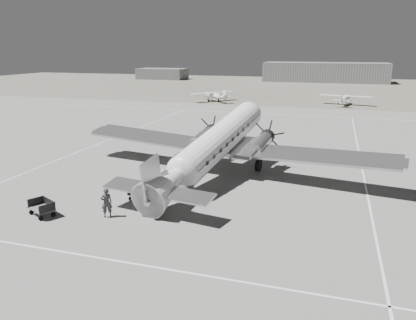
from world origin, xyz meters
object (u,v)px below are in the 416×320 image
object	(u,v)px
baggage_cart_near	(139,194)
ramp_agent	(143,188)
light_plane_right	(345,100)
passenger	(163,178)
light_plane_left	(214,96)
ground_crew	(107,203)
baggage_cart_far	(42,208)
shed_secondary	(162,74)
dc3_airliner	(215,146)
hangar_main	(325,72)

from	to	relation	value
baggage_cart_near	ramp_agent	distance (m)	0.58
light_plane_right	passenger	size ratio (longest dim) A/B	6.92
light_plane_left	ground_crew	distance (m)	63.97
light_plane_right	baggage_cart_far	distance (m)	69.58
baggage_cart_near	passenger	xyz separation A→B (m)	(0.54, 3.25, 0.32)
shed_secondary	ground_crew	distance (m)	133.44
dc3_airliner	baggage_cart_far	bearing A→B (deg)	-118.17
passenger	ramp_agent	bearing A→B (deg)	150.32
ground_crew	ramp_agent	world-z (taller)	ground_crew
dc3_airliner	baggage_cart_near	bearing A→B (deg)	-110.65
light_plane_right	shed_secondary	bearing A→B (deg)	148.98
hangar_main	ramp_agent	world-z (taller)	hangar_main
ground_crew	passenger	bearing A→B (deg)	-137.31
baggage_cart_far	ground_crew	distance (m)	4.56
shed_secondary	ramp_agent	bearing A→B (deg)	-67.19
light_plane_left	ground_crew	size ratio (longest dim) A/B	5.19
light_plane_left	hangar_main	bearing A→B (deg)	22.64
light_plane_right	baggage_cart_near	bearing A→B (deg)	-93.72
dc3_airliner	passenger	world-z (taller)	dc3_airliner
shed_secondary	baggage_cart_far	xyz separation A→B (m)	(45.30, -125.00, -1.45)
shed_secondary	ramp_agent	size ratio (longest dim) A/B	11.77
shed_secondary	baggage_cart_near	world-z (taller)	shed_secondary
hangar_main	light_plane_right	size ratio (longest dim) A/B	3.98
light_plane_left	ramp_agent	size ratio (longest dim) A/B	7.02
baggage_cart_near	passenger	bearing A→B (deg)	84.63
dc3_airliner	ground_crew	distance (m)	11.57
dc3_airliner	passenger	distance (m)	5.43
baggage_cart_near	ground_crew	bearing A→B (deg)	-95.37
baggage_cart_far	baggage_cart_near	bearing A→B (deg)	70.63
shed_secondary	passenger	world-z (taller)	shed_secondary
hangar_main	shed_secondary	bearing A→B (deg)	-175.24
baggage_cart_far	ramp_agent	distance (m)	7.29
light_plane_left	baggage_cart_near	xyz separation A→B (m)	(11.57, -59.42, -0.67)
dc3_airliner	light_plane_left	size ratio (longest dim) A/B	2.84
hangar_main	dc3_airliner	world-z (taller)	hangar_main
ground_crew	shed_secondary	bearing A→B (deg)	-105.92
light_plane_right	baggage_cart_near	world-z (taller)	light_plane_right
light_plane_left	baggage_cart_far	distance (m)	64.52
hangar_main	baggage_cart_near	xyz separation A→B (m)	(-9.71, -125.24, -2.85)
ramp_agent	passenger	size ratio (longest dim) A/B	1.00
hangar_main	shed_secondary	world-z (taller)	hangar_main
shed_secondary	passenger	bearing A→B (deg)	-66.51
shed_secondary	light_plane_left	size ratio (longest dim) A/B	1.68
light_plane_right	ground_crew	world-z (taller)	light_plane_right
hangar_main	shed_secondary	size ratio (longest dim) A/B	2.33
hangar_main	ground_crew	size ratio (longest dim) A/B	20.31
hangar_main	dc3_airliner	distance (m)	118.52
hangar_main	ramp_agent	size ratio (longest dim) A/B	27.47
baggage_cart_far	ramp_agent	size ratio (longest dim) A/B	1.27
ground_crew	ramp_agent	xyz separation A→B (m)	(0.68, 4.08, -0.27)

